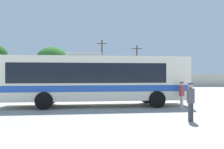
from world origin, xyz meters
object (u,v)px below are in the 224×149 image
at_px(utility_pole_near, 137,65).
at_px(roadside_tree_midleft, 52,60).
at_px(attendant_by_bus_door, 182,93).
at_px(passenger_waiting_on_apron, 191,99).
at_px(parked_car_third_maroon, 121,83).
at_px(coach_bus_cream_blue, 95,78).
at_px(parked_car_leftmost_silver, 32,83).
at_px(utility_pole_far, 102,62).
at_px(parked_car_second_white, 69,83).

xyz_separation_m(utility_pole_near, roadside_tree_midleft, (-14.89, 0.39, 0.75)).
relative_size(attendant_by_bus_door, utility_pole_near, 0.22).
distance_m(attendant_by_bus_door, passenger_waiting_on_apron, 4.06).
bearing_deg(parked_car_third_maroon, coach_bus_cream_blue, -100.54).
bearing_deg(utility_pole_near, coach_bus_cream_blue, -105.26).
distance_m(parked_car_leftmost_silver, utility_pole_near, 18.05).
relative_size(parked_car_leftmost_silver, parked_car_third_maroon, 1.03).
height_order(attendant_by_bus_door, utility_pole_far, utility_pole_far).
distance_m(passenger_waiting_on_apron, roadside_tree_midleft, 34.63).
bearing_deg(utility_pole_far, utility_pole_near, 0.11).
distance_m(parked_car_second_white, roadside_tree_midleft, 9.06).
bearing_deg(roadside_tree_midleft, utility_pole_near, -1.52).
bearing_deg(attendant_by_bus_door, coach_bus_cream_blue, 164.65).
xyz_separation_m(coach_bus_cream_blue, parked_car_second_white, (-3.91, 19.62, -1.03)).
relative_size(passenger_waiting_on_apron, utility_pole_near, 0.23).
bearing_deg(passenger_waiting_on_apron, utility_pole_far, 95.64).
bearing_deg(parked_car_leftmost_silver, parked_car_second_white, -1.89).
bearing_deg(parked_car_third_maroon, passenger_waiting_on_apron, -88.78).
bearing_deg(utility_pole_far, passenger_waiting_on_apron, -84.36).
bearing_deg(passenger_waiting_on_apron, utility_pole_near, 84.54).
bearing_deg(attendant_by_bus_door, roadside_tree_midleft, 114.35).
xyz_separation_m(parked_car_leftmost_silver, parked_car_second_white, (5.29, -0.17, 0.01)).
height_order(passenger_waiting_on_apron, parked_car_second_white, passenger_waiting_on_apron).
bearing_deg(roadside_tree_midleft, attendant_by_bus_door, -65.65).
bearing_deg(attendant_by_bus_door, utility_pole_far, 98.48).
height_order(parked_car_leftmost_silver, utility_pole_far, utility_pole_far).
relative_size(parked_car_second_white, utility_pole_near, 0.63).
height_order(coach_bus_cream_blue, utility_pole_far, utility_pole_far).
xyz_separation_m(coach_bus_cream_blue, passenger_waiting_on_apron, (4.20, -5.37, -0.87)).
bearing_deg(utility_pole_far, parked_car_second_white, -125.44).
relative_size(attendant_by_bus_door, parked_car_third_maroon, 0.38).
height_order(parked_car_third_maroon, utility_pole_near, utility_pole_near).
distance_m(passenger_waiting_on_apron, utility_pole_near, 32.22).
height_order(coach_bus_cream_blue, roadside_tree_midleft, roadside_tree_midleft).
bearing_deg(roadside_tree_midleft, parked_car_leftmost_silver, -102.26).
xyz_separation_m(parked_car_third_maroon, roadside_tree_midleft, (-11.30, 7.30, 3.78)).
bearing_deg(coach_bus_cream_blue, passenger_waiting_on_apron, -51.97).
bearing_deg(parked_car_leftmost_silver, utility_pole_far, 33.52).
distance_m(attendant_by_bus_door, roadside_tree_midleft, 31.40).
bearing_deg(roadside_tree_midleft, passenger_waiting_on_apron, -69.90).
relative_size(coach_bus_cream_blue, utility_pole_near, 1.64).
distance_m(coach_bus_cream_blue, utility_pole_far, 26.70).
xyz_separation_m(coach_bus_cream_blue, parked_car_leftmost_silver, (-9.20, 19.79, -1.04)).
xyz_separation_m(attendant_by_bus_door, roadside_tree_midleft, (-12.86, 28.42, 3.62)).
distance_m(attendant_by_bus_door, parked_car_second_white, 22.95).
xyz_separation_m(attendant_by_bus_door, parked_car_second_white, (-9.13, 21.05, -0.11)).
height_order(passenger_waiting_on_apron, parked_car_leftmost_silver, passenger_waiting_on_apron).
distance_m(utility_pole_far, roadside_tree_midleft, 8.70).
xyz_separation_m(coach_bus_cream_blue, attendant_by_bus_door, (5.22, -1.43, -0.93)).
xyz_separation_m(parked_car_leftmost_silver, parked_car_third_maroon, (12.86, -0.11, -0.03)).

